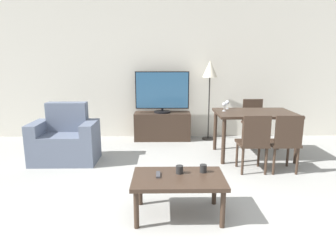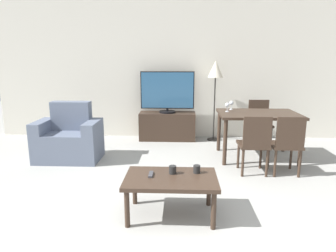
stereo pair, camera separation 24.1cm
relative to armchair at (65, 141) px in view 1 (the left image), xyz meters
The scene contains 15 objects.
wall_back 2.49m from the armchair, 43.43° to the left, with size 7.26×0.06×2.70m.
armchair is the anchor object (origin of this frame).
tv_stand 1.97m from the armchair, 40.44° to the left, with size 1.09×0.42×0.54m.
tv 2.07m from the armchair, 40.38° to the left, with size 1.04×0.32×0.80m.
coffee_table 2.39m from the armchair, 45.49° to the right, with size 0.92×0.58×0.42m.
dining_table 3.01m from the armchair, ahead, with size 1.24×0.86×0.74m.
dining_chair_near 2.83m from the armchair, 10.84° to the right, with size 0.40×0.40×0.84m.
dining_chair_far 3.34m from the armchair, 16.34° to the left, with size 0.40×0.40×0.84m.
dining_chair_near_right 3.25m from the armchair, ahead, with size 0.40×0.40×0.84m.
floor_lamp 2.89m from the armchair, 27.69° to the left, with size 0.29×0.29×1.55m.
remote_primary 2.22m from the armchair, 48.59° to the right, with size 0.04×0.15×0.02m.
cup_white_near 2.50m from the armchair, 39.21° to the right, with size 0.07×0.07×0.08m.
cup_colored_far 2.33m from the armchair, 43.63° to the right, with size 0.08×0.08×0.08m.
wine_glass_left 2.70m from the armchair, 10.82° to the left, with size 0.07×0.07×0.15m.
wine_glass_center 2.58m from the armchair, ahead, with size 0.07×0.07×0.15m.
Camera 1 is at (-0.12, -2.15, 1.56)m, focal length 32.00 mm.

